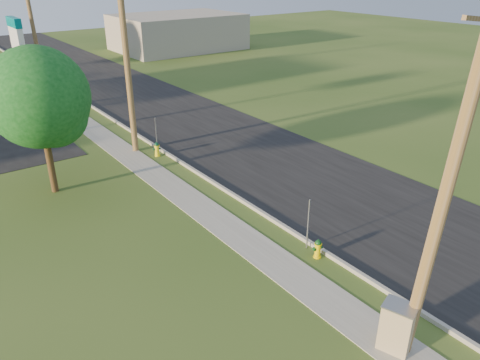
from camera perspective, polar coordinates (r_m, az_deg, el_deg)
name	(u,v)px	position (r m, az deg, el deg)	size (l,w,h in m)	color
ground_plane	(398,313)	(15.30, 18.72, -15.14)	(140.00, 140.00, 0.00)	#2D4A18
road	(288,169)	(23.83, 5.88, 1.32)	(8.00, 120.00, 0.02)	black
curb	(223,189)	(21.54, -2.08, -1.05)	(0.15, 120.00, 0.15)	gray
sidewalk	(190,200)	(20.74, -6.07, -2.45)	(1.50, 120.00, 0.03)	gray
utility_pole_near	(448,186)	(11.93, 23.98, -0.64)	(1.40, 0.32, 9.48)	brown
utility_pole_mid	(127,61)	(25.42, -13.64, 13.97)	(1.40, 0.32, 9.80)	brown
utility_pole_far	(33,28)	(42.44, -23.91, 16.61)	(1.40, 0.32, 9.50)	brown
sign_post_near	(308,224)	(17.02, 8.33, -5.38)	(0.05, 0.04, 2.00)	gray
sign_post_mid	(157,135)	(25.89, -10.14, 5.38)	(0.05, 0.04, 2.00)	gray
sign_post_far	(80,90)	(36.84, -18.95, 10.29)	(0.05, 0.04, 2.00)	gray
price_pylon	(18,44)	(29.41, -25.43, 14.71)	(0.34, 2.04, 6.85)	gray
distant_building	(178,32)	(58.86, -7.60, 17.46)	(14.00, 10.00, 4.00)	gray
tree_verge	(42,102)	(21.63, -23.02, 8.79)	(4.31, 4.31, 6.54)	#332313
hydrant_near	(318,249)	(16.89, 9.47, -8.26)	(0.39, 0.34, 0.74)	#E4C701
hydrant_mid	(157,149)	(25.63, -10.09, 3.72)	(0.41, 0.37, 0.80)	yellow
hydrant_far	(83,104)	(35.61, -18.56, 8.75)	(0.35, 0.31, 0.67)	yellow
utility_cabinet	(397,327)	(13.67, 18.58, -16.68)	(0.89, 1.01, 1.46)	tan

